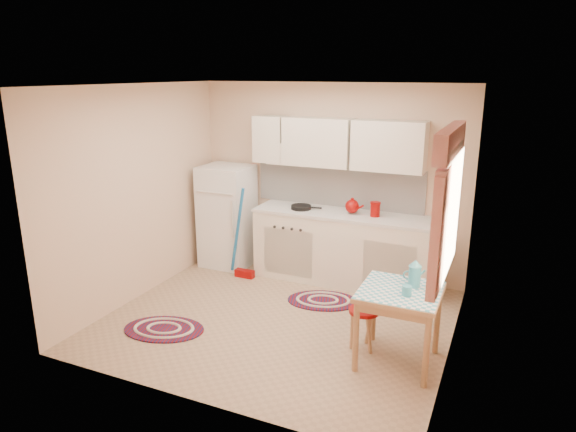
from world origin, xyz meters
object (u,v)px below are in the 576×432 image
(fridge, at_px, (227,216))
(table, at_px, (398,326))
(base_cabinets, at_px, (342,249))
(stool, at_px, (363,329))

(fridge, xyz_separation_m, table, (2.73, -1.57, -0.34))
(base_cabinets, distance_m, table, 1.95)
(base_cabinets, bearing_deg, stool, -64.63)
(table, xyz_separation_m, stool, (-0.35, 0.10, -0.15))
(table, bearing_deg, fridge, 150.06)
(base_cabinets, bearing_deg, table, -56.48)
(base_cabinets, relative_size, stool, 5.36)
(table, bearing_deg, base_cabinets, 123.52)
(fridge, distance_m, table, 3.17)
(base_cabinets, distance_m, stool, 1.70)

